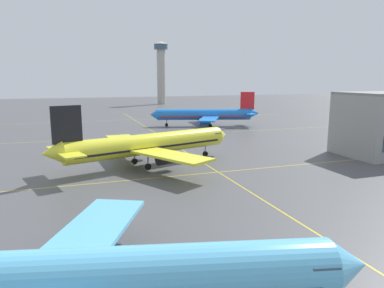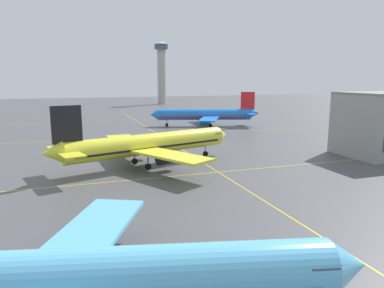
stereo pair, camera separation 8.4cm
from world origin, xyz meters
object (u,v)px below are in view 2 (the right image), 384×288
object	(u,v)px
airliner_third_row	(206,115)
control_tower	(162,68)
airliner_front_gate	(74,280)
airliner_second_row	(148,144)

from	to	relation	value
airliner_third_row	control_tower	distance (m)	110.92
airliner_front_gate	airliner_second_row	distance (m)	43.55
control_tower	airliner_second_row	bearing A→B (deg)	-104.97
airliner_second_row	airliner_third_row	xyz separation A→B (m)	(29.68, 47.94, -0.06)
airliner_second_row	airliner_third_row	world-z (taller)	airliner_second_row
airliner_front_gate	airliner_third_row	bearing A→B (deg)	64.44
airliner_third_row	airliner_front_gate	bearing A→B (deg)	-115.56
airliner_second_row	airliner_third_row	distance (m)	56.39
airliner_front_gate	airliner_third_row	world-z (taller)	airliner_third_row
control_tower	airliner_third_row	bearing A→B (deg)	-96.41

